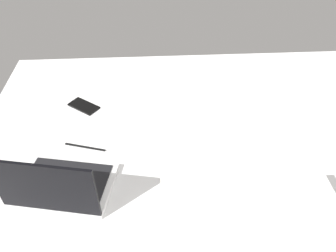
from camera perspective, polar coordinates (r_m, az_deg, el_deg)
bed_mattress at (r=143.14cm, az=4.54°, el=-5.01°), size 180.00×140.00×18.00cm
laptop at (r=120.34cm, az=-17.91°, el=-9.57°), size 36.85×28.99×23.00cm
cell_phone at (r=157.87cm, az=-14.18°, el=3.31°), size 15.27×13.86×0.80cm
pillow at (r=104.22cm, az=14.35°, el=-17.69°), size 52.00×36.00×13.00cm
charger_cable at (r=137.01cm, az=-13.95°, el=-3.50°), size 16.47×5.39×0.60cm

